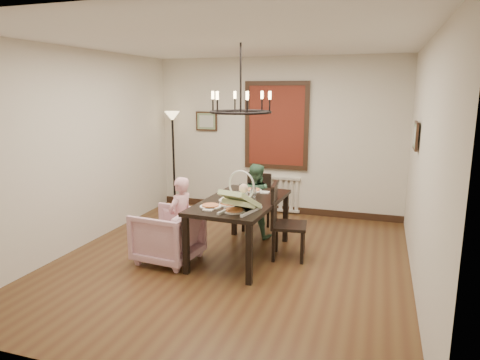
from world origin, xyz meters
The scene contains 17 objects.
room_shell centered at (0.00, 0.37, 1.40)m, with size 4.51×5.00×2.81m.
dining_table centered at (0.06, 0.23, 0.70)m, with size 1.04×1.73×0.79m.
chair_far centered at (-0.06, 1.38, 0.45)m, with size 0.40×0.40×0.91m, color black, non-canonical shape.
chair_right centered at (0.70, 0.37, 0.52)m, with size 0.45×0.45×1.03m, color black, non-canonical shape.
armchair centered at (-0.80, -0.23, 0.35)m, with size 0.75×0.77×0.70m, color #E4AEC4.
elderly_woman centered at (-0.65, -0.13, 0.47)m, with size 0.34×0.22×0.93m, color pink.
seated_man centered at (0.02, 1.06, 0.47)m, with size 0.46×0.36×0.95m, color #3E684B.
baby_bouncer centered at (0.23, -0.29, 0.96)m, with size 0.39×0.53×0.34m, color beige, non-canonical shape.
salad_bowl centered at (0.00, -0.01, 0.83)m, with size 0.33×0.33×0.08m, color white.
pizza_platter centered at (0.01, -0.04, 0.81)m, with size 0.29×0.29×0.04m, color tan.
drinking_glass centered at (0.06, 0.16, 0.85)m, with size 0.07×0.07×0.13m, color silver.
window_blinds centered at (0.00, 2.46, 1.60)m, with size 1.00×0.03×1.40m, color maroon.
radiator centered at (0.00, 2.48, 0.35)m, with size 0.92×0.12×0.62m, color silver, non-canonical shape.
picture_back centered at (-1.35, 2.47, 1.65)m, with size 0.42×0.03×0.36m, color black.
picture_right centered at (2.21, 0.90, 1.65)m, with size 0.42×0.03×0.36m, color black.
floor_lamp centered at (-1.90, 2.15, 0.90)m, with size 0.30×0.30×1.80m, color black, non-canonical shape.
chandelier centered at (0.06, 0.23, 1.95)m, with size 0.80×0.80×0.04m, color black.
Camera 1 is at (1.78, -5.01, 2.23)m, focal length 32.00 mm.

